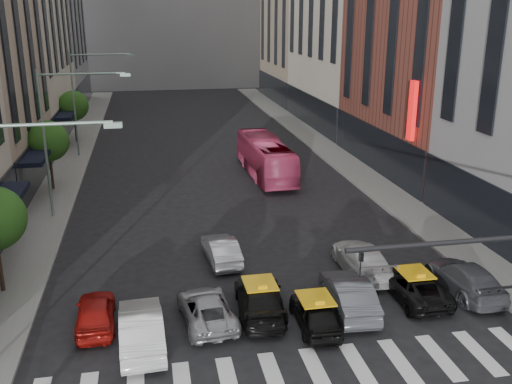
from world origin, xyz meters
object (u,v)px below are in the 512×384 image
taxi_center (315,313)px  bus (265,157)px  streetlamp_far (84,90)px  taxi_left (260,298)px  car_red (95,312)px  streetlamp_mid (60,124)px  car_white_front (141,328)px

taxi_center → bus: 22.63m
streetlamp_far → bus: 17.30m
taxi_left → car_red: bearing=3.3°
streetlamp_mid → taxi_left: streetlamp_mid is taller
streetlamp_far → car_white_front: streetlamp_far is taller
bus → taxi_center: bearing=81.9°
streetlamp_far → taxi_center: streetlamp_far is taller
car_red → taxi_center: (8.79, -1.73, -0.01)m
taxi_left → car_white_front: bearing=22.3°
car_white_front → taxi_left: bearing=-165.2°
taxi_center → bus: bearing=-95.1°
streetlamp_far → taxi_left: bearing=-72.5°
taxi_center → streetlamp_far: bearing=-68.5°
streetlamp_far → taxi_center: (11.44, -31.53, -5.26)m
car_red → bus: bearing=-120.8°
streetlamp_mid → car_red: (2.64, -13.80, -5.25)m
streetlamp_far → car_red: 30.37m
streetlamp_far → car_red: (2.64, -29.80, -5.25)m
streetlamp_mid → bus: 16.28m
streetlamp_far → taxi_left: streetlamp_far is taller
streetlamp_far → bus: streetlamp_far is taller
streetlamp_mid → bus: streetlamp_mid is taller
streetlamp_far → taxi_center: bearing=-70.1°
taxi_center → streetlamp_mid: bearing=-52.1°
taxi_left → taxi_center: size_ratio=1.27×
car_white_front → streetlamp_mid: bearing=-76.4°
streetlamp_far → car_red: bearing=-84.9°
streetlamp_mid → car_red: bearing=-79.2°
car_red → taxi_center: bearing=166.9°
streetlamp_mid → streetlamp_far: 16.00m
car_white_front → bus: (9.58, 22.48, 0.74)m
car_white_front → streetlamp_far: bearing=-84.4°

